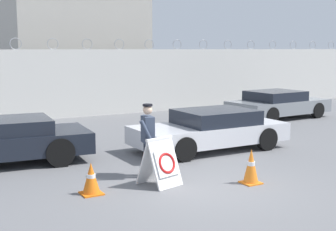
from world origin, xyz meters
TOP-DOWN VIEW (x-y plane):
  - ground_plane at (0.00, 0.00)m, footprint 90.00×90.00m
  - perimeter_wall at (-0.00, 11.15)m, footprint 36.00×0.30m
  - building_block at (2.29, 16.43)m, footprint 6.52×6.83m
  - barricade_sign at (-0.75, 0.60)m, footprint 0.86×0.91m
  - security_guard at (-0.69, 1.34)m, footprint 0.46×0.60m
  - traffic_cone_near at (0.99, -0.24)m, footprint 0.39×0.39m
  - traffic_cone_mid at (-2.26, 0.74)m, footprint 0.42×0.42m
  - parked_car_rear_sedan at (2.20, 3.04)m, footprint 4.43×2.00m
  - parked_car_far_side at (8.11, 6.70)m, footprint 4.45×2.26m

SIDE VIEW (x-z plane):
  - ground_plane at x=0.00m, z-range 0.00..0.00m
  - traffic_cone_mid at x=-2.26m, z-range 0.00..0.64m
  - traffic_cone_near at x=0.99m, z-range 0.00..0.76m
  - barricade_sign at x=-0.75m, z-range -0.01..1.02m
  - parked_car_rear_sedan at x=2.20m, z-range 0.01..1.15m
  - parked_car_far_side at x=8.11m, z-range 0.01..1.16m
  - security_guard at x=-0.69m, z-range 0.08..1.74m
  - perimeter_wall at x=0.00m, z-range -0.22..3.08m
  - building_block at x=2.29m, z-range 0.00..6.33m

